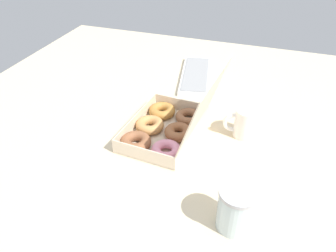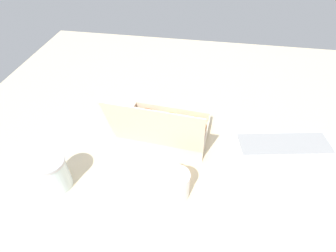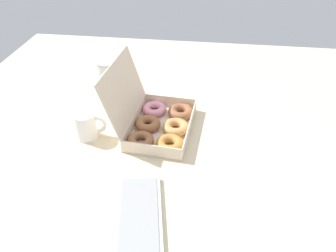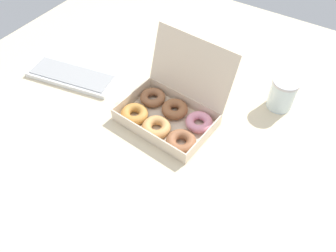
{
  "view_description": "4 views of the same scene",
  "coord_description": "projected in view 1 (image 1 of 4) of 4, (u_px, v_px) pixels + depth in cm",
  "views": [
    {
      "loc": [
        88.23,
        28.53,
        68.81
      ],
      "look_at": [
        4.16,
        0.09,
        5.33
      ],
      "focal_mm": 35.0,
      "sensor_mm": 36.0,
      "label": 1
    },
    {
      "loc": [
        -11.27,
        71.24,
        73.19
      ],
      "look_at": [
        0.77,
        -0.92,
        5.71
      ],
      "focal_mm": 28.0,
      "sensor_mm": 36.0,
      "label": 2
    },
    {
      "loc": [
        -96.76,
        -17.64,
        75.89
      ],
      "look_at": [
        1.33,
        -4.73,
        2.3
      ],
      "focal_mm": 35.0,
      "sensor_mm": 36.0,
      "label": 3
    },
    {
      "loc": [
        44.39,
        -67.61,
        87.15
      ],
      "look_at": [
        4.38,
        -5.05,
        2.12
      ],
      "focal_mm": 35.0,
      "sensor_mm": 36.0,
      "label": 4
    }
  ],
  "objects": [
    {
      "name": "ground_plane",
      "position": [
        172.0,
        134.0,
        1.16
      ],
      "size": [
        180.0,
        180.0,
        2.0
      ],
      "primitive_type": "cube",
      "color": "beige"
    },
    {
      "name": "coffee_mug",
      "position": [
        245.0,
        123.0,
        1.11
      ],
      "size": [
        7.81,
        11.61,
        10.34
      ],
      "color": "white",
      "rests_on": "ground_plane"
    },
    {
      "name": "donut_box",
      "position": [
        167.0,
        127.0,
        1.12
      ],
      "size": [
        35.14,
        31.39,
        26.04
      ],
      "color": "beige",
      "rests_on": "ground_plane"
    },
    {
      "name": "glass_jar",
      "position": [
        236.0,
        209.0,
        0.8
      ],
      "size": [
        9.55,
        9.55,
        12.08
      ],
      "color": "silver",
      "rests_on": "ground_plane"
    },
    {
      "name": "keyboard",
      "position": [
        196.0,
        75.0,
        1.49
      ],
      "size": [
        38.23,
        19.41,
        2.2
      ],
      "color": "white",
      "rests_on": "ground_plane"
    }
  ]
}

